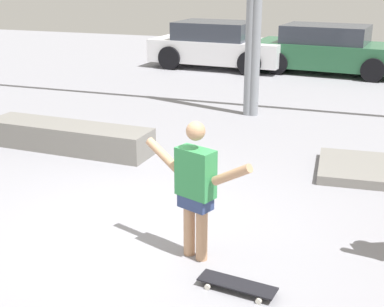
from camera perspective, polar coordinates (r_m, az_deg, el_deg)
name	(u,v)px	position (r m, az deg, el deg)	size (l,w,h in m)	color
ground_plane	(134,233)	(6.18, -6.26, -8.42)	(36.00, 36.00, 0.00)	gray
skateboarder	(196,185)	(5.33, 0.38, -3.42)	(1.27, 0.55, 1.46)	tan
skateboard	(237,284)	(5.13, 4.84, -13.75)	(0.76, 0.32, 0.08)	black
grind_box	(69,137)	(9.10, -13.03, 1.73)	(2.89, 0.68, 0.43)	slate
parked_car_white	(218,45)	(16.66, 2.79, 11.45)	(4.14, 2.20, 1.38)	white
parked_car_green	(329,50)	(16.20, 14.41, 10.65)	(4.42, 2.26, 1.36)	#28603D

